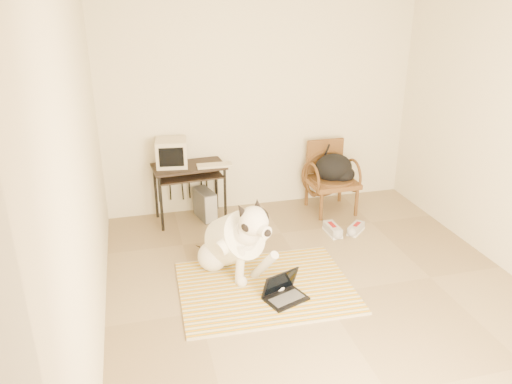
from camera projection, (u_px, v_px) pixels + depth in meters
name	position (u px, v px, depth m)	size (l,w,h in m)	color
floor	(322.00, 294.00, 4.76)	(4.50, 4.50, 0.00)	#8B7755
wall_back	(261.00, 105.00, 6.27)	(4.50, 4.50, 0.00)	beige
wall_left	(84.00, 181.00, 3.79)	(4.50, 4.50, 0.00)	beige
rug	(265.00, 287.00, 4.86)	(1.69, 1.31, 0.02)	orange
dog	(235.00, 241.00, 4.99)	(0.76, 1.10, 0.91)	white
laptop	(284.00, 292.00, 4.65)	(0.45, 0.38, 0.26)	black
computer_desk	(189.00, 173.00, 6.06)	(0.90, 0.56, 0.72)	black
crt_monitor	(172.00, 153.00, 5.97)	(0.40, 0.39, 0.32)	beige
desk_keyboard	(214.00, 165.00, 6.00)	(0.42, 0.15, 0.03)	beige
pc_tower	(205.00, 204.00, 6.27)	(0.26, 0.43, 0.37)	#4C4C4F
rattan_chair	(330.00, 177.00, 6.44)	(0.60, 0.59, 0.89)	brown
backpack	(335.00, 169.00, 6.35)	(0.50, 0.40, 0.36)	black
sneaker_left	(333.00, 230.00, 5.92)	(0.14, 0.32, 0.11)	white
sneaker_right	(356.00, 229.00, 5.95)	(0.29, 0.28, 0.10)	white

